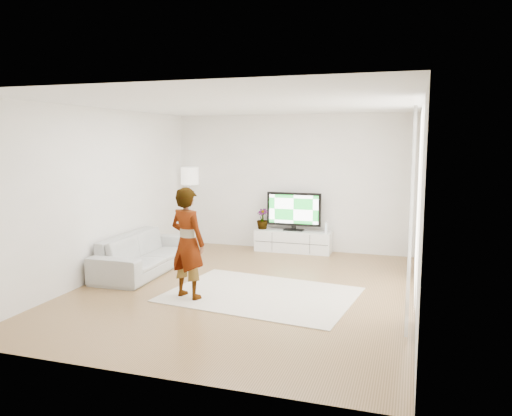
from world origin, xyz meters
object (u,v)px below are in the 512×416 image
(rug, at_px, (261,294))
(player, at_px, (188,243))
(media_console, at_px, (293,241))
(sofa, at_px, (145,253))
(television, at_px, (294,210))
(floor_lamp, at_px, (190,179))

(rug, relative_size, player, 1.67)
(media_console, xyz_separation_m, sofa, (-2.11, -2.30, 0.11))
(media_console, relative_size, sofa, 0.70)
(media_console, distance_m, player, 3.55)
(media_console, xyz_separation_m, television, (-0.00, 0.03, 0.64))
(television, bearing_deg, sofa, -132.22)
(media_console, height_order, television, television)
(television, distance_m, player, 3.53)
(television, distance_m, rug, 3.13)
(media_console, height_order, floor_lamp, floor_lamp)
(player, distance_m, sofa, 1.84)
(television, distance_m, floor_lamp, 2.35)
(rug, relative_size, sofa, 1.20)
(media_console, bearing_deg, television, 90.00)
(rug, bearing_deg, media_console, 94.25)
(media_console, distance_m, floor_lamp, 2.58)
(floor_lamp, bearing_deg, media_console, 1.64)
(rug, bearing_deg, player, -155.02)
(floor_lamp, bearing_deg, player, -65.48)
(sofa, bearing_deg, media_console, -44.01)
(rug, relative_size, floor_lamp, 1.57)
(rug, bearing_deg, sofa, 163.88)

